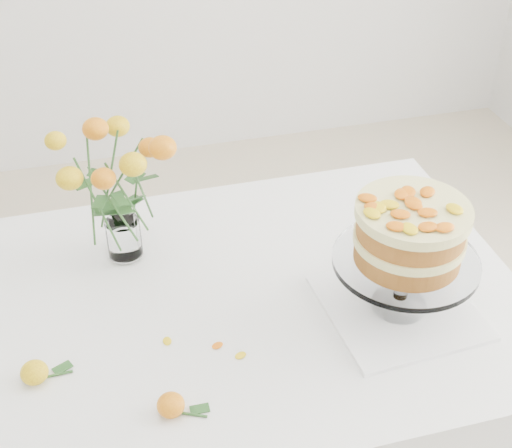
{
  "coord_description": "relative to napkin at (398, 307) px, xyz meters",
  "views": [
    {
      "loc": [
        -0.22,
        -1.18,
        1.85
      ],
      "look_at": [
        0.11,
        0.04,
        0.92
      ],
      "focal_mm": 50.0,
      "sensor_mm": 36.0,
      "label": 1
    }
  ],
  "objects": [
    {
      "name": "rose_vase",
      "position": [
        -0.56,
        0.35,
        0.24
      ],
      "size": [
        0.36,
        0.36,
        0.42
      ],
      "rotation": [
        0.0,
        0.0,
        0.44
      ],
      "color": "silver",
      "rests_on": "table"
    },
    {
      "name": "table",
      "position": [
        -0.39,
        0.13,
        -0.09
      ],
      "size": [
        1.43,
        0.93,
        0.76
      ],
      "color": "tan",
      "rests_on": "ground"
    },
    {
      "name": "napkin",
      "position": [
        0.0,
        0.0,
        0.0
      ],
      "size": [
        0.34,
        0.34,
        0.01
      ],
      "primitive_type": "cube",
      "rotation": [
        0.0,
        0.0,
        0.06
      ],
      "color": "white",
      "rests_on": "table"
    },
    {
      "name": "loose_rose_near",
      "position": [
        -0.78,
        -0.0,
        0.02
      ],
      "size": [
        0.1,
        0.06,
        0.05
      ],
      "rotation": [
        0.0,
        0.0,
        0.04
      ],
      "color": "yellow",
      "rests_on": "table"
    },
    {
      "name": "stray_petal_c",
      "position": [
        -0.37,
        -0.05,
        -0.0
      ],
      "size": [
        0.03,
        0.02,
        0.0
      ],
      "primitive_type": "ellipsoid",
      "color": "yellow",
      "rests_on": "table"
    },
    {
      "name": "stray_petal_a",
      "position": [
        -0.51,
        0.03,
        -0.0
      ],
      "size": [
        0.03,
        0.02,
        0.0
      ],
      "primitive_type": "ellipsoid",
      "color": "yellow",
      "rests_on": "table"
    },
    {
      "name": "cake_stand",
      "position": [
        0.0,
        0.0,
        0.19
      ],
      "size": [
        0.31,
        0.31,
        0.28
      ],
      "rotation": [
        0.0,
        0.0,
        -0.34
      ],
      "color": "silver",
      "rests_on": "napkin"
    },
    {
      "name": "stray_petal_b",
      "position": [
        -0.41,
        -0.01,
        -0.0
      ],
      "size": [
        0.03,
        0.02,
        0.0
      ],
      "primitive_type": "ellipsoid",
      "color": "yellow",
      "rests_on": "table"
    },
    {
      "name": "loose_rose_far",
      "position": [
        -0.54,
        -0.15,
        0.02
      ],
      "size": [
        0.09,
        0.06,
        0.05
      ],
      "rotation": [
        0.0,
        0.0,
        -0.43
      ],
      "color": "#CC5A09",
      "rests_on": "table"
    }
  ]
}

